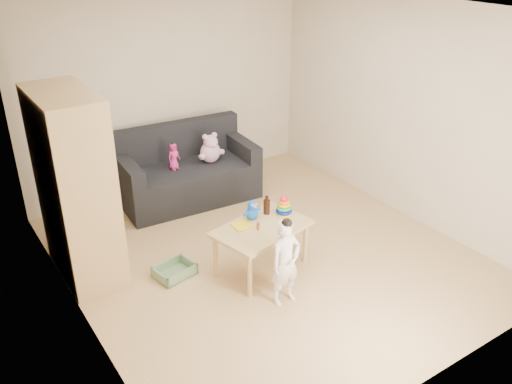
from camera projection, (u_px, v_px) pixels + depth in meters
room at (266, 144)px, 5.43m from camera, size 4.50×4.50×4.50m
wardrobe at (75, 187)px, 5.31m from camera, size 0.54×1.07×1.93m
sofa at (189, 182)px, 7.09m from camera, size 1.80×0.99×0.49m
play_table at (262, 248)px, 5.64m from camera, size 1.08×0.80×0.51m
storage_bin at (175, 271)px, 5.61m from camera, size 0.44×0.37×0.12m
toddler at (286, 263)px, 5.07m from camera, size 0.32×0.22×0.86m
pink_bear at (210, 150)px, 7.02m from camera, size 0.33×0.30×0.33m
doll at (174, 157)px, 6.80m from camera, size 0.20×0.16×0.34m
ring_stacker at (284, 207)px, 5.73m from camera, size 0.18×0.18×0.20m
brown_bottle at (267, 206)px, 5.74m from camera, size 0.07×0.07×0.21m
blue_plush at (252, 209)px, 5.63m from camera, size 0.22×0.19×0.22m
wooden_figure at (258, 226)px, 5.44m from camera, size 0.05×0.05×0.10m
yellow_book at (242, 226)px, 5.53m from camera, size 0.19×0.19×0.01m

